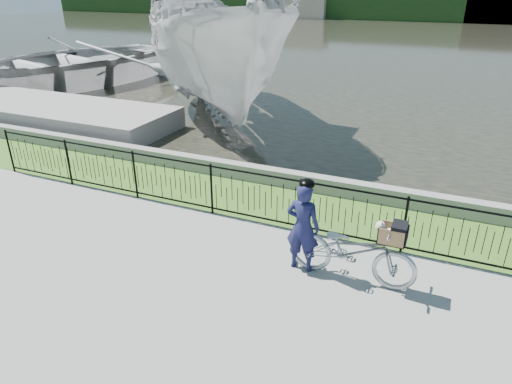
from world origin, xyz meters
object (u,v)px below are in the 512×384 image
at_px(dock, 43,112).
at_px(bicycle_rig, 353,250).
at_px(cyclist, 303,226).
at_px(boat_far, 70,62).
at_px(boat_near, 215,53).

distance_m(dock, bicycle_rig, 13.34).
height_order(dock, bicycle_rig, bicycle_rig).
height_order(dock, cyclist, cyclist).
bearing_deg(boat_far, cyclist, -34.55).
distance_m(bicycle_rig, boat_near, 11.04).
xyz_separation_m(dock, boat_far, (-3.76, 5.35, 0.74)).
bearing_deg(boat_far, bicycle_rig, -33.01).
bearing_deg(boat_far, boat_near, -12.93).
height_order(dock, boat_far, boat_far).
bearing_deg(dock, bicycle_rig, -22.48).
distance_m(boat_near, boat_far, 9.39).
relative_size(dock, cyclist, 5.88).
relative_size(dock, boat_far, 0.82).
relative_size(cyclist, boat_near, 0.15).
relative_size(bicycle_rig, boat_far, 0.17).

